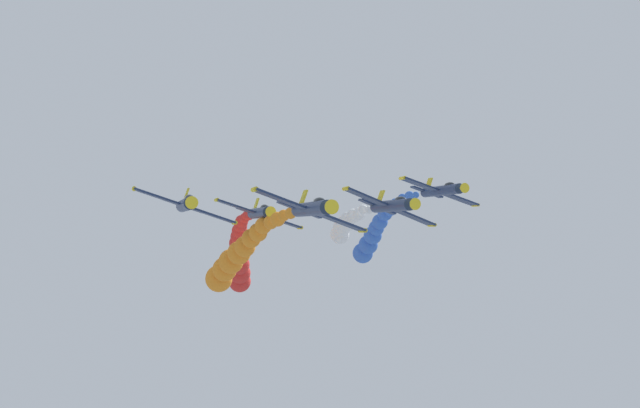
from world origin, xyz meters
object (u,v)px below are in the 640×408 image
(airplane_right_inner, at_px, (186,204))
(airplane_left_inner, at_px, (392,206))
(airplane_lead, at_px, (312,209))
(airplane_left_outer, at_px, (260,213))
(airplane_right_outer, at_px, (442,190))

(airplane_right_inner, bearing_deg, airplane_left_inner, 178.00)
(airplane_lead, distance_m, airplane_left_inner, 13.88)
(airplane_lead, height_order, airplane_right_inner, airplane_right_inner)
(airplane_left_outer, bearing_deg, airplane_right_inner, 48.81)
(airplane_left_inner, bearing_deg, airplane_right_outer, -134.15)
(airplane_lead, bearing_deg, airplane_right_inner, -49.19)
(airplane_lead, xyz_separation_m, airplane_right_outer, (-19.77, -19.33, 2.64))
(airplane_left_outer, xyz_separation_m, airplane_right_outer, (-20.20, 0.24, 2.56))
(airplane_left_inner, xyz_separation_m, airplane_right_inner, (18.88, -0.66, -0.04))
(airplane_left_inner, xyz_separation_m, airplane_left_outer, (10.59, -10.13, -0.51))
(airplane_left_outer, bearing_deg, airplane_left_inner, 136.28)
(airplane_lead, xyz_separation_m, airplane_right_inner, (8.72, -10.10, 0.56))
(airplane_left_outer, relative_size, airplane_right_outer, 1.00)
(airplane_left_inner, bearing_deg, airplane_right_inner, -2.00)
(airplane_left_inner, relative_size, airplane_right_outer, 1.00)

